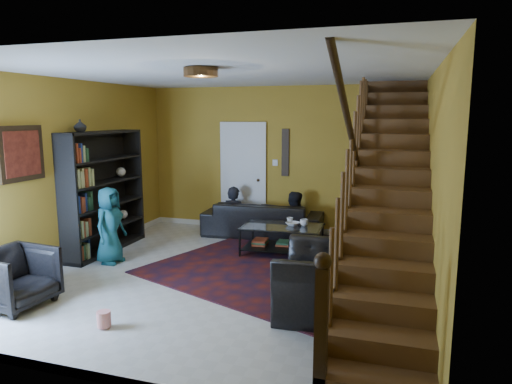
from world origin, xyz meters
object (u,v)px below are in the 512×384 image
(armchair_left, at_px, (16,278))
(coffee_table, at_px, (282,238))
(bookshelf, at_px, (104,194))
(sofa, at_px, (263,219))
(armchair_right, at_px, (325,281))

(armchair_left, distance_m, coffee_table, 3.85)
(armchair_left, xyz_separation_m, coffee_table, (2.52, 2.91, -0.07))
(bookshelf, distance_m, sofa, 2.88)
(sofa, bearing_deg, armchair_right, 115.21)
(bookshelf, bearing_deg, armchair_left, -81.13)
(armchair_right, height_order, coffee_table, armchair_right)
(armchair_left, height_order, coffee_table, armchair_left)
(sofa, distance_m, coffee_table, 1.24)
(armchair_left, relative_size, armchair_right, 0.66)
(armchair_left, bearing_deg, armchair_right, -70.09)
(bookshelf, relative_size, armchair_left, 2.60)
(bookshelf, xyz_separation_m, sofa, (2.24, 1.70, -0.64))
(sofa, relative_size, coffee_table, 1.69)
(armchair_left, distance_m, armchair_right, 3.64)
(sofa, relative_size, armchair_right, 1.89)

